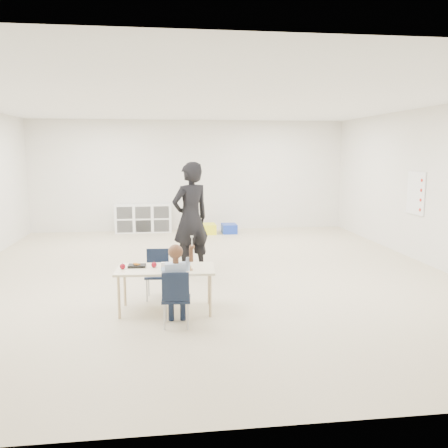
{
  "coord_description": "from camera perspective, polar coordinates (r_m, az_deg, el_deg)",
  "views": [
    {
      "loc": [
        -0.71,
        -7.68,
        2.03
      ],
      "look_at": [
        0.27,
        -0.11,
        0.85
      ],
      "focal_mm": 38.0,
      "sensor_mm": 36.0,
      "label": 1
    }
  ],
  "objects": [
    {
      "name": "adult",
      "position": [
        7.79,
        -4.04,
        0.65
      ],
      "size": [
        0.81,
        0.72,
        1.86
      ],
      "primitive_type": "imported",
      "rotation": [
        0.0,
        0.0,
        3.66
      ],
      "color": "black",
      "rests_on": "ground"
    },
    {
      "name": "bin_blue",
      "position": [
        11.81,
        0.62,
        -0.55
      ],
      "size": [
        0.36,
        0.46,
        0.23
      ],
      "primitive_type": "cube",
      "rotation": [
        0.0,
        0.0,
        0.0
      ],
      "color": "#1633A7",
      "rests_on": "ground"
    },
    {
      "name": "apple_far",
      "position": [
        6.08,
        -12.11,
        -5.01
      ],
      "size": [
        0.07,
        0.07,
        0.07
      ],
      "primitive_type": "sphere",
      "color": "maroon",
      "rests_on": "table"
    },
    {
      "name": "room",
      "position": [
        7.74,
        -2.13,
        4.12
      ],
      "size": [
        9.0,
        9.02,
        2.8
      ],
      "color": "beige",
      "rests_on": "ground"
    },
    {
      "name": "table",
      "position": [
        6.13,
        -6.99,
        -7.8
      ],
      "size": [
        1.27,
        0.7,
        0.56
      ],
      "rotation": [
        0.0,
        0.0,
        -0.07
      ],
      "color": "beige",
      "rests_on": "ground"
    },
    {
      "name": "bread_roll",
      "position": [
        5.93,
        -4.37,
        -5.21
      ],
      "size": [
        0.09,
        0.09,
        0.07
      ],
      "primitive_type": "ellipsoid",
      "color": "tan",
      "rests_on": "table"
    },
    {
      "name": "rules_poster",
      "position": [
        9.55,
        22.08,
        3.47
      ],
      "size": [
        0.02,
        0.6,
        0.8
      ],
      "primitive_type": "cube",
      "color": "white",
      "rests_on": "room"
    },
    {
      "name": "milk_carton",
      "position": [
        5.91,
        -7.24,
        -5.13
      ],
      "size": [
        0.07,
        0.07,
        0.1
      ],
      "primitive_type": "cube",
      "rotation": [
        0.0,
        0.0,
        -0.07
      ],
      "color": "white",
      "rests_on": "table"
    },
    {
      "name": "lunch_tray_far",
      "position": [
        6.16,
        -10.43,
        -4.97
      ],
      "size": [
        0.23,
        0.17,
        0.03
      ],
      "primitive_type": "cube",
      "rotation": [
        0.0,
        0.0,
        -0.07
      ],
      "color": "black",
      "rests_on": "table"
    },
    {
      "name": "chair_near",
      "position": [
        5.6,
        -5.77,
        -8.82
      ],
      "size": [
        0.35,
        0.33,
        0.68
      ],
      "primitive_type": null,
      "rotation": [
        0.0,
        0.0,
        -0.07
      ],
      "color": "black",
      "rests_on": "ground"
    },
    {
      "name": "cubby_shelf",
      "position": [
        12.08,
        -9.67,
        0.68
      ],
      "size": [
        1.4,
        0.4,
        0.7
      ],
      "primitive_type": "cube",
      "color": "white",
      "rests_on": "ground"
    },
    {
      "name": "bin_red",
      "position": [
        11.86,
        -2.53,
        -0.57
      ],
      "size": [
        0.33,
        0.42,
        0.2
      ],
      "primitive_type": "cube",
      "rotation": [
        0.0,
        0.0,
        -0.03
      ],
      "color": "red",
      "rests_on": "ground"
    },
    {
      "name": "lunch_tray_near",
      "position": [
        6.12,
        -6.07,
        -4.98
      ],
      "size": [
        0.23,
        0.17,
        0.03
      ],
      "primitive_type": "cube",
      "rotation": [
        0.0,
        0.0,
        -0.07
      ],
      "color": "black",
      "rests_on": "table"
    },
    {
      "name": "child",
      "position": [
        5.55,
        -5.8,
        -6.9
      ],
      "size": [
        0.48,
        0.48,
        1.07
      ],
      "primitive_type": null,
      "rotation": [
        0.0,
        0.0,
        -0.07
      ],
      "color": "#B5CFF5",
      "rests_on": "chair_near"
    },
    {
      "name": "apple_near",
      "position": [
        6.09,
        -8.42,
        -4.88
      ],
      "size": [
        0.07,
        0.07,
        0.07
      ],
      "primitive_type": "sphere",
      "color": "maroon",
      "rests_on": "table"
    },
    {
      "name": "bin_yellow",
      "position": [
        11.72,
        -2.0,
        -0.58
      ],
      "size": [
        0.4,
        0.51,
        0.24
      ],
      "primitive_type": "cube",
      "rotation": [
        0.0,
        0.0,
        0.02
      ],
      "color": "#F9F61A",
      "rests_on": "ground"
    },
    {
      "name": "chair_far",
      "position": [
        6.63,
        -8.04,
        -6.07
      ],
      "size": [
        0.35,
        0.33,
        0.68
      ],
      "primitive_type": null,
      "rotation": [
        0.0,
        0.0,
        -0.07
      ],
      "color": "black",
      "rests_on": "ground"
    }
  ]
}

